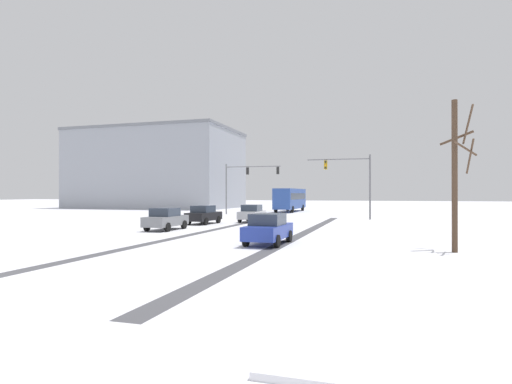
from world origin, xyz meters
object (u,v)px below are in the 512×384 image
at_px(traffic_signal_near_right, 352,176).
at_px(traffic_signal_far_left, 245,178).
at_px(car_grey_third, 166,219).
at_px(car_black_second, 204,215).
at_px(car_silver_lead, 252,213).
at_px(bare_tree_sidewalk_near, 456,172).
at_px(bus_oncoming, 290,198).
at_px(car_blue_fourth, 268,229).
at_px(office_building_far_left_block, 158,169).

height_order(traffic_signal_near_right, traffic_signal_far_left, same).
bearing_deg(traffic_signal_far_left, car_grey_third, -85.87).
bearing_deg(car_black_second, traffic_signal_far_left, 96.11).
height_order(car_silver_lead, bare_tree_sidewalk_near, bare_tree_sidewalk_near).
bearing_deg(car_black_second, car_grey_third, -91.05).
height_order(traffic_signal_near_right, bare_tree_sidewalk_near, bare_tree_sidewalk_near).
bearing_deg(bare_tree_sidewalk_near, bus_oncoming, 112.44).
distance_m(traffic_signal_near_right, bus_oncoming, 20.90).
relative_size(car_blue_fourth, office_building_far_left_block, 0.14).
height_order(car_black_second, car_blue_fourth, same).
distance_m(car_black_second, car_blue_fourth, 15.49).
xyz_separation_m(traffic_signal_near_right, car_black_second, (-12.13, -8.60, -3.62)).
relative_size(traffic_signal_far_left, car_black_second, 1.75).
bearing_deg(car_black_second, bus_oncoming, 85.88).
distance_m(traffic_signal_far_left, car_blue_fourth, 31.43).
bearing_deg(car_grey_third, car_silver_lead, 71.42).
bearing_deg(bare_tree_sidewalk_near, car_blue_fourth, 177.37).
bearing_deg(traffic_signal_far_left, car_black_second, -83.89).
xyz_separation_m(car_black_second, car_grey_third, (-0.12, -6.42, 0.00)).
relative_size(car_black_second, bus_oncoming, 0.38).
relative_size(traffic_signal_near_right, car_silver_lead, 1.57).
relative_size(bus_oncoming, office_building_far_left_block, 0.37).
xyz_separation_m(traffic_signal_near_right, car_grey_third, (-12.25, -15.02, -3.62)).
height_order(car_black_second, bare_tree_sidewalk_near, bare_tree_sidewalk_near).
xyz_separation_m(traffic_signal_far_left, bare_tree_sidewalk_near, (20.01, -29.56, -1.05)).
distance_m(car_grey_third, bus_oncoming, 33.18).
height_order(car_blue_fourth, bus_oncoming, bus_oncoming).
distance_m(car_black_second, car_grey_third, 6.42).
distance_m(car_black_second, bus_oncoming, 26.77).
xyz_separation_m(traffic_signal_far_left, car_grey_third, (1.68, -23.18, -3.88)).
distance_m(traffic_signal_near_right, bare_tree_sidewalk_near, 22.26).
bearing_deg(office_building_far_left_block, car_blue_fourth, -54.07).
distance_m(traffic_signal_far_left, car_silver_lead, 14.54).
bearing_deg(car_silver_lead, traffic_signal_far_left, 111.25).
height_order(car_silver_lead, car_blue_fourth, same).
xyz_separation_m(car_grey_third, bare_tree_sidewalk_near, (18.34, -6.38, 2.83)).
height_order(traffic_signal_far_left, bare_tree_sidewalk_near, bare_tree_sidewalk_near).
bearing_deg(car_silver_lead, traffic_signal_near_right, 28.98).
relative_size(traffic_signal_near_right, car_grey_third, 1.58).
bearing_deg(traffic_signal_near_right, office_building_far_left_block, 144.14).
height_order(traffic_signal_far_left, car_blue_fourth, traffic_signal_far_left).
xyz_separation_m(traffic_signal_far_left, car_black_second, (1.79, -16.76, -3.88)).
distance_m(car_black_second, bare_tree_sidewalk_near, 22.44).
bearing_deg(office_building_far_left_block, bus_oncoming, -18.61).
bearing_deg(car_silver_lead, car_grey_third, -108.58).
height_order(traffic_signal_near_right, car_blue_fourth, traffic_signal_near_right).
bearing_deg(car_grey_third, car_black_second, 88.95).
distance_m(car_silver_lead, car_black_second, 4.95).
relative_size(traffic_signal_near_right, bus_oncoming, 0.59).
height_order(car_silver_lead, office_building_far_left_block, office_building_far_left_block).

